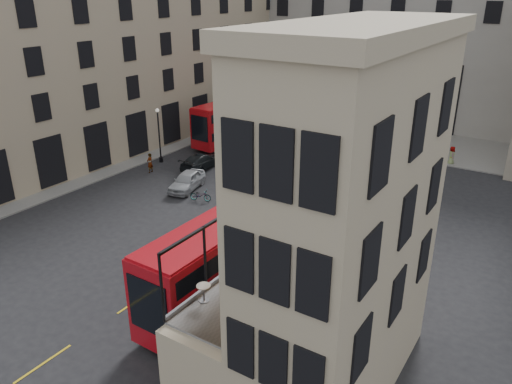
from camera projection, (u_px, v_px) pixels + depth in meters
The scene contains 31 objects.
ground at pixel (165, 312), 26.59m from camera, with size 140.00×140.00×0.00m, color black.
host_building_main at pixel (349, 227), 18.60m from camera, with size 7.26×11.40×15.10m.
host_frontage at pixel (269, 318), 22.46m from camera, with size 3.00×11.00×4.50m, color tan.
cafe_floor at pixel (270, 274), 21.58m from camera, with size 3.00×10.00×0.10m, color slate.
building_left at pixel (95, 35), 51.24m from camera, with size 14.60×50.60×22.00m.
gateway at pixel (391, 43), 62.66m from camera, with size 35.00×10.60×18.00m.
pavement_far at pixel (347, 131), 59.01m from camera, with size 40.00×12.00×0.12m, color slate.
pavement_left at pixel (78, 169), 46.91m from camera, with size 8.00×48.00×0.12m, color slate.
traffic_light_near at pixel (268, 193), 35.46m from camera, with size 0.16×0.20×3.80m.
traffic_light_far at pixel (236, 119), 54.88m from camera, with size 0.16×0.20×3.80m.
street_lamp_a at pixel (159, 138), 48.15m from camera, with size 0.36×0.36×5.33m.
street_lamp_b at pixel (334, 119), 55.02m from camera, with size 0.36×0.36×5.33m.
bus_near at pixel (232, 252), 26.92m from camera, with size 3.03×12.52×4.98m.
bus_far at pixel (236, 118), 54.52m from camera, with size 3.38×11.86×4.68m.
car_a at pixel (187, 181), 42.24m from camera, with size 1.81×4.50×1.53m, color #9A9DA2.
car_b at pixel (317, 152), 49.32m from camera, with size 1.70×4.87×1.60m, color #9E090C.
car_c at pixel (201, 161), 47.10m from camera, with size 2.01×4.95×1.44m, color black.
bicycle at pixel (201, 195), 40.10m from camera, with size 0.61×1.76×0.92m, color gray.
cyclist at pixel (251, 223), 34.34m from camera, with size 0.70×0.46×1.92m, color #CAF91A.
pedestrian_a at pixel (246, 116), 62.52m from camera, with size 0.84×0.65×1.72m, color gray.
pedestrian_b at pixel (331, 137), 53.55m from camera, with size 1.25×0.72×1.93m, color gray.
pedestrian_c at pixel (377, 131), 56.18m from camera, with size 1.00×0.42×1.70m, color gray.
pedestrian_d at pixel (452, 156), 48.07m from camera, with size 0.88×0.57×1.79m, color gray.
pedestrian_e at pixel (150, 163), 46.01m from camera, with size 0.67×0.44×1.84m, color gray.
cafe_table_near at pixel (204, 291), 19.49m from camera, with size 0.57×0.57×0.71m.
cafe_table_mid at pixel (261, 248), 22.55m from camera, with size 0.62×0.62×0.77m.
cafe_table_far at pixel (299, 228), 24.47m from camera, with size 0.61×0.61×0.76m.
cafe_chair_a at pixel (255, 312), 18.58m from camera, with size 0.48×0.48×0.86m.
cafe_chair_b at pixel (278, 283), 20.38m from camera, with size 0.48×0.48×0.79m.
cafe_chair_c at pixel (290, 279), 20.65m from camera, with size 0.43×0.43×0.79m.
cafe_chair_d at pixel (331, 238), 23.98m from camera, with size 0.44×0.44×0.81m.
Camera 1 is at (16.09, -15.89, 16.13)m, focal length 35.00 mm.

